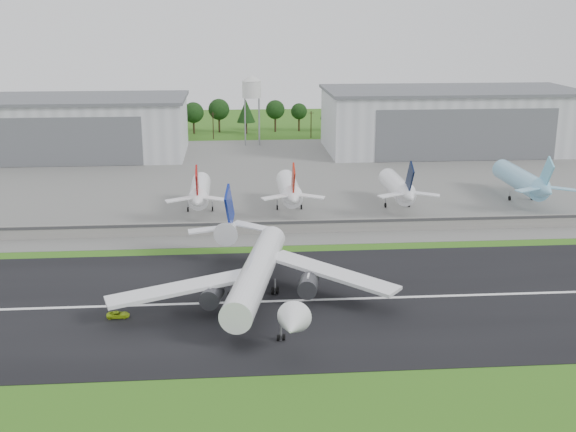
{
  "coord_description": "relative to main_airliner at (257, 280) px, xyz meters",
  "views": [
    {
      "loc": [
        -13.97,
        -122.28,
        55.38
      ],
      "look_at": [
        -1.11,
        40.0,
        9.0
      ],
      "focal_mm": 45.0,
      "sensor_mm": 36.0,
      "label": 1
    }
  ],
  "objects": [
    {
      "name": "runway",
      "position": [
        9.56,
        0.43,
        -4.84
      ],
      "size": [
        320.0,
        60.0,
        0.1
      ],
      "primitive_type": "cube",
      "color": "black",
      "rests_on": "ground"
    },
    {
      "name": "blast_fence",
      "position": [
        9.56,
        45.41,
        -3.09
      ],
      "size": [
        240.0,
        0.61,
        3.5
      ],
      "color": "gray",
      "rests_on": "ground"
    },
    {
      "name": "main_airliner",
      "position": [
        0.0,
        0.0,
        0.0
      ],
      "size": [
        56.17,
        58.96,
        18.17
      ],
      "rotation": [
        0.0,
        0.0,
        2.94
      ],
      "color": "white",
      "rests_on": "runway"
    },
    {
      "name": "hangar_west",
      "position": [
        -70.44,
        155.35,
        6.74
      ],
      "size": [
        97.0,
        44.0,
        23.2
      ],
      "color": "silver",
      "rests_on": "ground"
    },
    {
      "name": "parked_jet_skyblue",
      "position": [
        82.66,
        72.03,
        1.51
      ],
      "size": [
        7.36,
        37.29,
        16.97
      ],
      "color": "#84C2E4",
      "rests_on": "ground"
    },
    {
      "name": "ground",
      "position": [
        9.56,
        -9.57,
        -4.89
      ],
      "size": [
        600.0,
        600.0,
        0.0
      ],
      "primitive_type": "plane",
      "color": "#326B19",
      "rests_on": "ground"
    },
    {
      "name": "treeline",
      "position": [
        9.56,
        205.43,
        -4.89
      ],
      "size": [
        320.0,
        16.0,
        22.0
      ],
      "primitive_type": null,
      "color": "black",
      "rests_on": "ground"
    },
    {
      "name": "parked_jet_navy",
      "position": [
        43.49,
        66.99,
        1.28
      ],
      "size": [
        7.36,
        31.29,
        16.68
      ],
      "color": "white",
      "rests_on": "ground"
    },
    {
      "name": "utility_poles",
      "position": [
        9.56,
        190.43,
        -4.89
      ],
      "size": [
        230.0,
        3.0,
        12.0
      ],
      "primitive_type": null,
      "color": "black",
      "rests_on": "ground"
    },
    {
      "name": "parked_jet_red_a",
      "position": [
        -13.77,
        66.97,
        1.19
      ],
      "size": [
        7.36,
        31.29,
        16.58
      ],
      "color": "white",
      "rests_on": "ground"
    },
    {
      "name": "parked_jet_red_b",
      "position": [
        11.83,
        67.0,
        1.33
      ],
      "size": [
        7.36,
        31.29,
        16.73
      ],
      "color": "white",
      "rests_on": "ground"
    },
    {
      "name": "water_tower",
      "position": [
        4.56,
        175.43,
        19.66
      ],
      "size": [
        8.4,
        8.4,
        29.4
      ],
      "color": "#99999E",
      "rests_on": "ground"
    },
    {
      "name": "runway_centerline",
      "position": [
        9.56,
        0.43,
        -4.78
      ],
      "size": [
        220.0,
        1.0,
        0.02
      ],
      "primitive_type": "cube",
      "color": "white",
      "rests_on": "runway"
    },
    {
      "name": "hangar_east",
      "position": [
        84.56,
        155.35,
        7.73
      ],
      "size": [
        102.0,
        47.0,
        25.2
      ],
      "color": "silver",
      "rests_on": "ground"
    },
    {
      "name": "apron",
      "position": [
        9.56,
        110.43,
        -4.84
      ],
      "size": [
        320.0,
        150.0,
        0.1
      ],
      "primitive_type": "cube",
      "color": "slate",
      "rests_on": "ground"
    },
    {
      "name": "ground_vehicle",
      "position": [
        -26.28,
        -5.13,
        -4.21
      ],
      "size": [
        4.32,
        2.15,
        1.18
      ],
      "primitive_type": "imported",
      "rotation": [
        0.0,
        0.0,
        1.62
      ],
      "color": "#BBE41A",
      "rests_on": "runway"
    }
  ]
}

